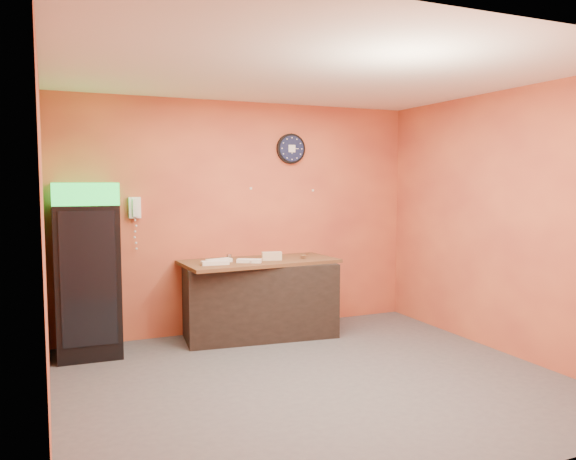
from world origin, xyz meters
TOP-DOWN VIEW (x-y plane):
  - floor at (0.00, 0.00)m, footprint 4.50×4.50m
  - back_wall at (0.00, 2.00)m, footprint 4.50×0.02m
  - left_wall at (-2.25, 0.00)m, footprint 0.02×4.00m
  - right_wall at (2.25, 0.00)m, footprint 0.02×4.00m
  - ceiling at (0.00, 0.00)m, footprint 4.50×4.00m
  - beverage_cooler at (-1.85, 1.61)m, footprint 0.66×0.67m
  - prep_counter at (0.06, 1.61)m, footprint 1.82×0.96m
  - wall_clock at (0.63, 1.97)m, footprint 0.38×0.06m
  - wall_phone at (-1.31, 1.95)m, footprint 0.13×0.11m
  - butcher_paper at (0.06, 1.61)m, footprint 1.84×0.94m
  - sub_roll_stack at (0.18, 1.52)m, footprint 0.24×0.13m
  - wrapped_sandwich_left at (-0.52, 1.44)m, footprint 0.31×0.14m
  - wrapped_sandwich_mid at (-0.12, 1.45)m, footprint 0.30×0.23m
  - wrapped_sandwich_right at (-0.44, 1.59)m, footprint 0.31×0.18m
  - kitchen_tool at (-0.26, 1.78)m, footprint 0.06×0.06m

SIDE VIEW (x-z plane):
  - floor at x=0.00m, z-range 0.00..0.00m
  - prep_counter at x=0.06m, z-range 0.00..0.87m
  - beverage_cooler at x=-1.85m, z-range -0.02..1.80m
  - butcher_paper at x=0.06m, z-range 0.87..0.91m
  - wrapped_sandwich_mid at x=-0.12m, z-range 0.91..0.95m
  - wrapped_sandwich_right at x=-0.44m, z-range 0.91..0.96m
  - wrapped_sandwich_left at x=-0.52m, z-range 0.91..0.96m
  - kitchen_tool at x=-0.26m, z-range 0.91..0.98m
  - sub_roll_stack at x=0.18m, z-range 0.91..1.01m
  - back_wall at x=0.00m, z-range 0.00..2.80m
  - left_wall at x=-2.25m, z-range 0.00..2.80m
  - right_wall at x=2.25m, z-range 0.00..2.80m
  - wall_phone at x=-1.31m, z-range 1.42..1.66m
  - wall_clock at x=0.63m, z-range 2.06..2.43m
  - ceiling at x=0.00m, z-range 2.79..2.81m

